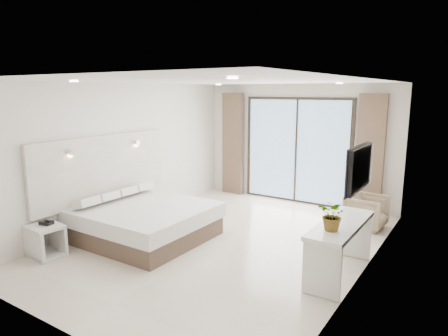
{
  "coord_description": "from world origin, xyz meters",
  "views": [
    {
      "loc": [
        3.55,
        -5.4,
        2.55
      ],
      "look_at": [
        -0.24,
        0.4,
        1.2
      ],
      "focal_mm": 32.0,
      "sensor_mm": 36.0,
      "label": 1
    }
  ],
  "objects": [
    {
      "name": "room_shell",
      "position": [
        -0.2,
        0.68,
        1.58
      ],
      "size": [
        4.62,
        6.22,
        2.72
      ],
      "color": "silver",
      "rests_on": "ground"
    },
    {
      "name": "ground",
      "position": [
        0.0,
        0.0,
        0.0
      ],
      "size": [
        6.2,
        6.2,
        0.0
      ],
      "primitive_type": "plane",
      "color": "beige",
      "rests_on": "ground"
    },
    {
      "name": "armchair",
      "position": [
        1.85,
        2.1,
        0.35
      ],
      "size": [
        0.68,
        0.72,
        0.69
      ],
      "primitive_type": "imported",
      "rotation": [
        0.0,
        0.0,
        1.49
      ],
      "color": "#8D745C",
      "rests_on": "ground"
    },
    {
      "name": "bed",
      "position": [
        -1.27,
        -0.58,
        0.31
      ],
      "size": [
        2.09,
        1.99,
        0.72
      ],
      "color": "brown",
      "rests_on": "ground"
    },
    {
      "name": "console_desk",
      "position": [
        2.04,
        -0.14,
        0.56
      ],
      "size": [
        0.51,
        1.63,
        0.77
      ],
      "color": "silver",
      "rests_on": "ground"
    },
    {
      "name": "plant",
      "position": [
        2.04,
        -0.52,
        0.93
      ],
      "size": [
        0.43,
        0.47,
        0.32
      ],
      "primitive_type": "imported",
      "rotation": [
        0.0,
        0.0,
        -0.16
      ],
      "color": "#33662D",
      "rests_on": "console_desk"
    },
    {
      "name": "nightstand",
      "position": [
        -2.02,
        -1.99,
        0.25
      ],
      "size": [
        0.58,
        0.5,
        0.49
      ],
      "rotation": [
        0.0,
        0.0,
        -0.1
      ],
      "color": "silver",
      "rests_on": "ground"
    },
    {
      "name": "phone",
      "position": [
        -2.02,
        -1.95,
        0.53
      ],
      "size": [
        0.21,
        0.17,
        0.06
      ],
      "primitive_type": "cube",
      "rotation": [
        0.0,
        0.0,
        0.18
      ],
      "color": "black",
      "rests_on": "nightstand"
    }
  ]
}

